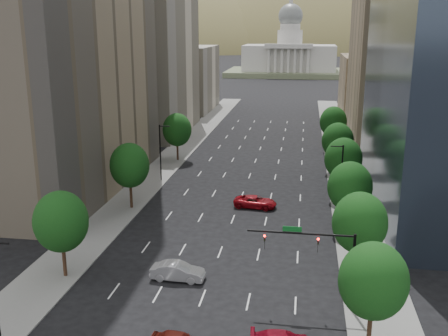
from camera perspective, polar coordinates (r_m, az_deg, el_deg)
The scene contains 22 objects.
sidewalk_left at distance 78.94m, azimuth -9.24°, elevation -2.32°, with size 6.00×200.00×0.15m, color slate.
sidewalk_right at distance 75.55m, azimuth 13.78°, elevation -3.38°, with size 6.00×200.00×0.15m, color slate.
midrise_cream_left at distance 119.36m, azimuth -7.60°, elevation 12.20°, with size 14.00×30.00×35.00m, color beige.
filler_left at distance 151.87m, azimuth -3.97°, elevation 9.72°, with size 14.00×26.00×18.00m, color beige.
parking_tan_right at distance 112.97m, azimuth 17.54°, elevation 10.20°, with size 14.00×30.00×30.00m, color #8C7759.
filler_right at distance 146.21m, azimuth 15.48°, elevation 8.60°, with size 14.00×26.00×16.00m, color #8C7759.
tree_right_0 at distance 41.14m, azimuth 16.01°, elevation -11.78°, with size 5.20×5.20×8.39m.
tree_right_1 at distance 51.01m, azimuth 14.61°, elevation -5.83°, with size 5.20×5.20×8.75m.
tree_right_2 at distance 62.36m, azimuth 13.59°, elevation -2.01°, with size 5.20×5.20×8.61m.
tree_right_3 at distance 73.81m, azimuth 12.91°, elevation 0.95°, with size 5.20×5.20×8.89m.
tree_right_4 at distance 87.52m, azimuth 12.31°, elevation 2.92°, with size 5.20×5.20×8.46m.
tree_right_5 at distance 103.14m, azimuth 11.85°, elevation 4.96°, with size 5.20×5.20×8.75m.
tree_left_0 at distance 52.06m, azimuth -17.39°, elevation -5.61°, with size 5.20×5.20×8.75m.
tree_left_1 at distance 69.56m, azimuth -10.28°, elevation 0.28°, with size 5.20×5.20×8.97m.
tree_left_2 at distance 93.93m, azimuth -5.15°, elevation 4.18°, with size 5.20×5.20×8.68m.
streetlight_rn at distance 69.22m, azimuth 12.65°, elevation -0.89°, with size 1.70×0.20×9.00m.
streetlight_ln at distance 81.69m, azimuth -6.93°, elevation 1.84°, with size 1.70×0.20×9.00m.
traffic_signal at distance 45.42m, azimuth 10.85°, elevation -9.07°, with size 9.12×0.40×7.38m.
capitol at distance 261.69m, azimuth 7.14°, elevation 11.88°, with size 60.00×40.00×35.20m.
foothills at distance 614.45m, azimuth 11.40°, elevation 9.28°, with size 720.00×413.00×263.00m.
car_silver at distance 51.32m, azimuth -5.07°, elevation -11.19°, with size 1.82×5.23×1.72m, color #9A9A9F.
car_red_far at distance 70.42m, azimuth 3.43°, elevation -3.71°, with size 2.64×5.72×1.59m, color maroon.
Camera 1 is at (8.43, -11.41, 23.72)m, focal length 41.85 mm.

